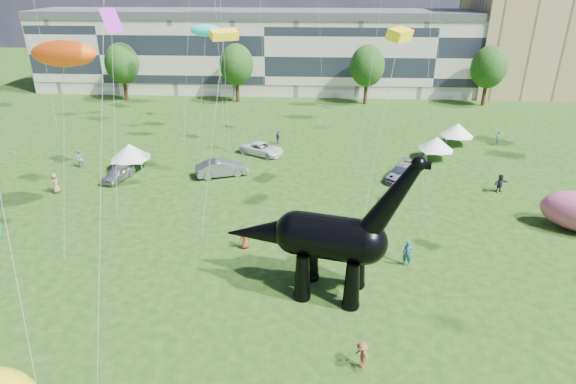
{
  "coord_description": "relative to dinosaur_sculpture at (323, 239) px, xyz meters",
  "views": [
    {
      "loc": [
        0.6,
        -21.68,
        18.53
      ],
      "look_at": [
        -1.24,
        8.0,
        5.0
      ],
      "focal_mm": 30.0,
      "sensor_mm": 36.0,
      "label": 1
    }
  ],
  "objects": [
    {
      "name": "tree_far_left",
      "position": [
        -31.17,
        49.11,
        2.49
      ],
      "size": [
        5.2,
        5.2,
        9.44
      ],
      "color": "#382314",
      "rests_on": "ground"
    },
    {
      "name": "tree_mid_left",
      "position": [
        -13.17,
        49.11,
        2.49
      ],
      "size": [
        5.2,
        5.2,
        9.44
      ],
      "color": "#382314",
      "rests_on": "ground"
    },
    {
      "name": "tree_mid_right",
      "position": [
        6.83,
        49.11,
        2.49
      ],
      "size": [
        5.2,
        5.2,
        9.44
      ],
      "color": "#382314",
      "rests_on": "ground"
    },
    {
      "name": "car_grey",
      "position": [
        -9.97,
        18.59,
        -2.96
      ],
      "size": [
        5.38,
        3.45,
        1.67
      ],
      "primitive_type": "imported",
      "rotation": [
        0.0,
        0.0,
        1.93
      ],
      "color": "slate",
      "rests_on": "ground"
    },
    {
      "name": "tree_far_right",
      "position": [
        24.83,
        49.11,
        2.49
      ],
      "size": [
        5.2,
        5.2,
        9.44
      ],
      "color": "#382314",
      "rests_on": "ground"
    },
    {
      "name": "gazebo_far",
      "position": [
        15.96,
        29.98,
        -2.0
      ],
      "size": [
        3.95,
        3.95,
        2.56
      ],
      "rotation": [
        0.0,
        0.0,
        -0.08
      ],
      "color": "white",
      "rests_on": "ground"
    },
    {
      "name": "dinosaur_sculpture",
      "position": [
        0.0,
        0.0,
        0.0
      ],
      "size": [
        12.32,
        4.71,
        10.06
      ],
      "rotation": [
        0.0,
        0.0,
        -0.23
      ],
      "color": "black",
      "rests_on": "ground"
    },
    {
      "name": "gazebo_left",
      "position": [
        -19.63,
        19.89,
        -1.87
      ],
      "size": [
        4.2,
        4.2,
        2.75
      ],
      "rotation": [
        0.0,
        0.0,
        0.07
      ],
      "color": "silver",
      "rests_on": "ground"
    },
    {
      "name": "ground",
      "position": [
        -1.17,
        -3.89,
        -3.8
      ],
      "size": [
        220.0,
        220.0,
        0.0
      ],
      "primitive_type": "plane",
      "color": "#16330C",
      "rests_on": "ground"
    },
    {
      "name": "visitors",
      "position": [
        -1.83,
        13.22,
        -2.91
      ],
      "size": [
        46.94,
        37.56,
        1.89
      ],
      "color": "olive",
      "rests_on": "ground"
    },
    {
      "name": "car_silver",
      "position": [
        -19.94,
        16.91,
        -3.11
      ],
      "size": [
        2.55,
        4.31,
        1.37
      ],
      "primitive_type": "imported",
      "rotation": [
        0.0,
        0.0,
        -0.25
      ],
      "color": "#B5B5BA",
      "rests_on": "ground"
    },
    {
      "name": "car_dark",
      "position": [
        7.86,
        18.89,
        -3.09
      ],
      "size": [
        3.91,
        5.27,
        1.42
      ],
      "primitive_type": "imported",
      "rotation": [
        0.0,
        0.0,
        -0.45
      ],
      "color": "#595960",
      "rests_on": "ground"
    },
    {
      "name": "terrace_row",
      "position": [
        -9.17,
        58.11,
        2.2
      ],
      "size": [
        78.0,
        11.0,
        12.0
      ],
      "primitive_type": "cube",
      "color": "beige",
      "rests_on": "ground"
    },
    {
      "name": "car_white",
      "position": [
        -6.65,
        25.02,
        -3.1
      ],
      "size": [
        5.51,
        4.39,
        1.39
      ],
      "primitive_type": "imported",
      "rotation": [
        0.0,
        0.0,
        1.08
      ],
      "color": "white",
      "rests_on": "ground"
    },
    {
      "name": "apartment_block",
      "position": [
        38.83,
        61.11,
        7.2
      ],
      "size": [
        28.0,
        18.0,
        22.0
      ],
      "primitive_type": "cube",
      "color": "tan",
      "rests_on": "ground"
    },
    {
      "name": "gazebo_near",
      "position": [
        12.39,
        24.85,
        -2.02
      ],
      "size": [
        3.9,
        3.9,
        2.54
      ],
      "rotation": [
        0.0,
        0.0,
        0.07
      ],
      "color": "white",
      "rests_on": "ground"
    }
  ]
}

